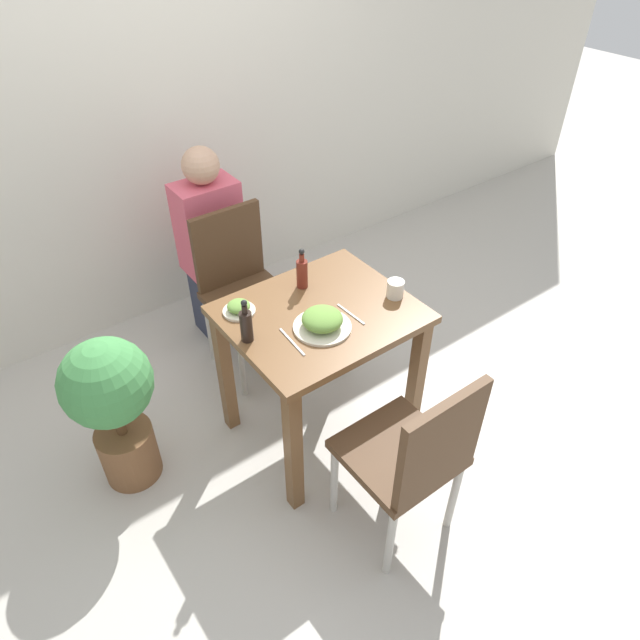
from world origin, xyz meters
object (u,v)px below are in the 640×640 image
(potted_plant_left, at_px, (112,401))
(chair_near, at_px, (414,455))
(sauce_bottle, at_px, (246,325))
(drink_cup, at_px, (395,289))
(condiment_bottle, at_px, (302,272))
(side_plate, at_px, (239,308))
(food_plate, at_px, (322,321))
(chair_far, at_px, (242,283))
(person_figure, at_px, (212,246))

(potted_plant_left, bearing_deg, chair_near, -50.20)
(chair_near, height_order, sauce_bottle, sauce_bottle)
(drink_cup, relative_size, condiment_bottle, 0.40)
(sauce_bottle, bearing_deg, drink_cup, -11.19)
(side_plate, bearing_deg, food_plate, -53.01)
(chair_far, height_order, person_figure, person_figure)
(potted_plant_left, bearing_deg, chair_far, 24.06)
(condiment_bottle, bearing_deg, food_plate, -109.56)
(food_plate, bearing_deg, chair_near, -89.56)
(condiment_bottle, bearing_deg, chair_near, -96.53)
(chair_near, bearing_deg, potted_plant_left, -50.20)
(chair_near, xyz_separation_m, person_figure, (0.06, 1.73, 0.06))
(drink_cup, bearing_deg, food_plate, 178.06)
(potted_plant_left, bearing_deg, sauce_bottle, -28.22)
(drink_cup, xyz_separation_m, condiment_bottle, (-0.29, 0.31, 0.04))
(chair_near, xyz_separation_m, drink_cup, (0.39, 0.57, 0.28))
(chair_far, xyz_separation_m, person_figure, (0.02, 0.35, 0.06))
(food_plate, bearing_deg, sauce_bottle, 157.13)
(food_plate, xyz_separation_m, sauce_bottle, (-0.29, 0.12, 0.04))
(food_plate, bearing_deg, drink_cup, -1.94)
(chair_near, height_order, chair_far, same)
(potted_plant_left, distance_m, person_figure, 1.16)
(chair_near, bearing_deg, sauce_bottle, -67.34)
(food_plate, distance_m, person_figure, 1.17)
(drink_cup, relative_size, sauce_bottle, 0.40)
(chair_far, xyz_separation_m, potted_plant_left, (-0.87, -0.39, -0.03))
(food_plate, bearing_deg, side_plate, 126.99)
(side_plate, bearing_deg, drink_cup, -26.77)
(side_plate, height_order, drink_cup, drink_cup)
(chair_near, bearing_deg, person_figure, -91.99)
(sauce_bottle, relative_size, condiment_bottle, 1.00)
(side_plate, distance_m, condiment_bottle, 0.34)
(food_plate, xyz_separation_m, drink_cup, (0.40, -0.01, 0.00))
(chair_far, distance_m, person_figure, 0.35)
(sauce_bottle, xyz_separation_m, person_figure, (0.36, 1.02, -0.27))
(side_plate, distance_m, sauce_bottle, 0.20)
(sauce_bottle, height_order, potted_plant_left, sauce_bottle)
(sauce_bottle, distance_m, potted_plant_left, 0.70)
(drink_cup, relative_size, person_figure, 0.07)
(chair_far, xyz_separation_m, condiment_bottle, (0.06, -0.50, 0.32))
(side_plate, height_order, potted_plant_left, side_plate)
(sauce_bottle, xyz_separation_m, potted_plant_left, (-0.53, 0.29, -0.36))
(chair_far, xyz_separation_m, food_plate, (-0.05, -0.80, 0.28))
(side_plate, xyz_separation_m, drink_cup, (0.62, -0.32, 0.02))
(chair_far, distance_m, side_plate, 0.63)
(potted_plant_left, bearing_deg, drink_cup, -19.05)
(sauce_bottle, xyz_separation_m, condiment_bottle, (0.40, 0.17, 0.00))
(chair_near, xyz_separation_m, potted_plant_left, (-0.83, 0.99, -0.03))
(potted_plant_left, bearing_deg, side_plate, -10.12)
(side_plate, bearing_deg, person_figure, 70.90)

